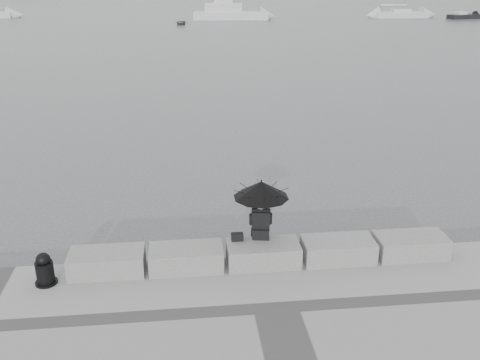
{
  "coord_description": "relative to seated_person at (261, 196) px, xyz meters",
  "views": [
    {
      "loc": [
        -1.64,
        -10.74,
        6.63
      ],
      "look_at": [
        -0.14,
        3.0,
        1.16
      ],
      "focal_mm": 40.0,
      "sensor_mm": 36.0,
      "label": 1
    }
  ],
  "objects": [
    {
      "name": "motor_cruiser",
      "position": [
        5.6,
        67.14,
        -1.12
      ],
      "size": [
        10.56,
        3.87,
        4.5
      ],
      "rotation": [
        0.0,
        0.0,
        -0.11
      ],
      "color": "silver",
      "rests_on": "ground"
    },
    {
      "name": "stone_block_left",
      "position": [
        -1.68,
        -0.33,
        -1.27
      ],
      "size": [
        1.6,
        0.8,
        0.5
      ],
      "primitive_type": "cube",
      "color": "slate",
      "rests_on": "promenade"
    },
    {
      "name": "stone_block_centre",
      "position": [
        0.02,
        -0.33,
        -1.27
      ],
      "size": [
        1.6,
        0.8,
        0.5
      ],
      "primitive_type": "cube",
      "color": "slate",
      "rests_on": "promenade"
    },
    {
      "name": "stone_block_far_left",
      "position": [
        -3.38,
        -0.33,
        -1.27
      ],
      "size": [
        1.6,
        0.8,
        0.5
      ],
      "primitive_type": "cube",
      "color": "slate",
      "rests_on": "promenade"
    },
    {
      "name": "dinghy",
      "position": [
        -1.44,
        60.78,
        -1.78
      ],
      "size": [
        2.96,
        1.62,
        0.48
      ],
      "primitive_type": "imported",
      "rotation": [
        0.0,
        0.0,
        -0.16
      ],
      "color": "slate",
      "rests_on": "ground"
    },
    {
      "name": "bag",
      "position": [
        -0.54,
        -0.1,
        -0.93
      ],
      "size": [
        0.26,
        0.15,
        0.17
      ],
      "primitive_type": "cube",
      "color": "black",
      "rests_on": "stone_block_centre"
    },
    {
      "name": "sailboat_right",
      "position": [
        30.55,
        67.72,
        -1.49
      ],
      "size": [
        7.68,
        2.47,
        12.9
      ],
      "rotation": [
        0.0,
        0.0,
        -0.01
      ],
      "color": "silver",
      "rests_on": "ground"
    },
    {
      "name": "mooring_bollard",
      "position": [
        -4.61,
        -0.64,
        -1.21
      ],
      "size": [
        0.46,
        0.46,
        0.72
      ],
      "color": "black",
      "rests_on": "promenade"
    },
    {
      "name": "small_motorboat",
      "position": [
        38.91,
        65.01,
        -1.7
      ],
      "size": [
        5.09,
        2.64,
        1.1
      ],
      "rotation": [
        0.0,
        0.0,
        0.22
      ],
      "color": "black",
      "rests_on": "ground"
    },
    {
      "name": "ground",
      "position": [
        0.02,
        0.12,
        -2.02
      ],
      "size": [
        360.0,
        360.0,
        0.0
      ],
      "primitive_type": "plane",
      "color": "#484A4D",
      "rests_on": "ground"
    },
    {
      "name": "stone_block_right",
      "position": [
        1.72,
        -0.33,
        -1.27
      ],
      "size": [
        1.6,
        0.8,
        0.5
      ],
      "primitive_type": "cube",
      "color": "slate",
      "rests_on": "promenade"
    },
    {
      "name": "seated_person",
      "position": [
        0.0,
        0.0,
        0.0
      ],
      "size": [
        1.23,
        1.23,
        1.39
      ],
      "rotation": [
        0.0,
        0.0,
        -0.17
      ],
      "color": "black",
      "rests_on": "stone_block_centre"
    },
    {
      "name": "stone_block_far_right",
      "position": [
        3.42,
        -0.33,
        -1.27
      ],
      "size": [
        1.6,
        0.8,
        0.5
      ],
      "primitive_type": "cube",
      "color": "slate",
      "rests_on": "promenade"
    }
  ]
}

